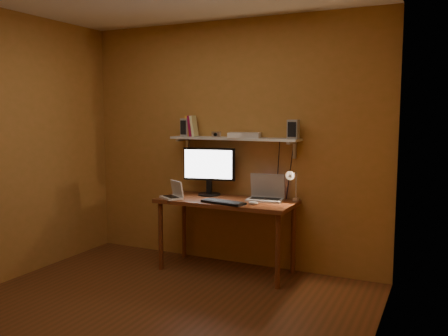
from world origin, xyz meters
The scene contains 14 objects.
room centered at (0.00, 0.00, 1.30)m, with size 3.44×3.24×2.64m.
desk centered at (0.10, 1.28, 0.66)m, with size 1.40×0.60×0.75m.
wall_shelf centered at (0.10, 1.47, 1.36)m, with size 1.40×0.25×0.21m.
monitor centered at (-0.18, 1.44, 1.04)m, with size 0.56×0.28×0.51m.
laptop centered at (0.47, 1.44, 0.82)m, with size 0.38×0.29×0.26m.
netbook centered at (-0.42, 1.12, 0.80)m, with size 0.29×0.27×0.18m.
keyboard centered at (0.16, 1.08, 0.76)m, with size 0.45×0.15×0.02m, color black.
mouse centered at (0.45, 1.15, 0.77)m, with size 0.09×0.06×0.03m, color silver.
desk_lamp centered at (0.76, 1.41, 0.96)m, with size 0.09×0.23×0.38m.
speaker_left centered at (-0.46, 1.46, 1.47)m, with size 0.11×0.11×0.19m, color #919399.
speaker_right centered at (0.74, 1.47, 1.47)m, with size 0.10×0.10×0.19m, color #919399.
books centered at (-0.41, 1.48, 1.49)m, with size 0.14×0.16×0.23m.
shelf_camera centered at (-0.08, 1.41, 1.40)m, with size 0.10×0.05×0.06m.
router centered at (0.22, 1.46, 1.40)m, with size 0.32×0.21×0.05m, color silver.
Camera 1 is at (2.12, -3.02, 1.63)m, focal length 38.00 mm.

